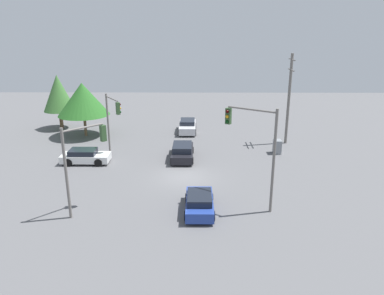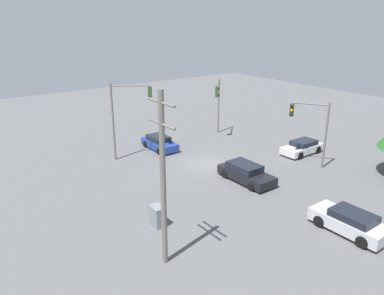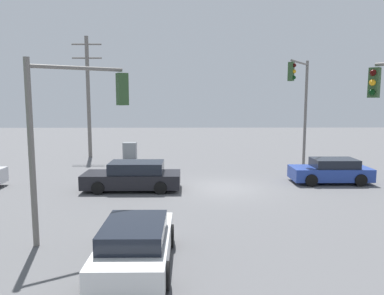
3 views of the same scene
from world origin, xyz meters
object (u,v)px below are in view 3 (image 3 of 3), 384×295
object	(u,v)px
sedan_blue	(331,171)
sedan_dark	(133,176)
sedan_white	(135,244)
electrical_cabinet	(130,151)
traffic_signal_aux	(73,119)
traffic_signal_main	(301,96)

from	to	relation	value
sedan_blue	sedan_dark	size ratio (longest dim) A/B	0.87
sedan_blue	sedan_white	world-z (taller)	sedan_blue
electrical_cabinet	traffic_signal_aux	bearing A→B (deg)	92.46
sedan_blue	traffic_signal_aux	distance (m)	14.03
traffic_signal_aux	sedan_dark	bearing A→B (deg)	50.08
sedan_white	traffic_signal_aux	bearing A→B (deg)	135.59
sedan_blue	electrical_cabinet	size ratio (longest dim) A/B	3.14
traffic_signal_aux	traffic_signal_main	bearing A→B (deg)	15.34
sedan_dark	sedan_white	xyz separation A→B (m)	(-1.29, 8.54, -0.04)
traffic_signal_main	traffic_signal_aux	size ratio (longest dim) A/B	1.22
sedan_white	traffic_signal_main	xyz separation A→B (m)	(-8.30, -13.53, 4.01)
sedan_white	sedan_blue	bearing A→B (deg)	47.96
sedan_blue	electrical_cabinet	world-z (taller)	electrical_cabinet
sedan_white	traffic_signal_main	world-z (taller)	traffic_signal_main
traffic_signal_aux	sedan_white	bearing A→B (deg)	-76.48
electrical_cabinet	sedan_white	bearing A→B (deg)	99.22
sedan_dark	electrical_cabinet	bearing A→B (deg)	9.79
sedan_dark	traffic_signal_aux	world-z (taller)	traffic_signal_aux
sedan_dark	traffic_signal_main	xyz separation A→B (m)	(-9.60, -4.99, 3.97)
electrical_cabinet	sedan_blue	bearing A→B (deg)	147.63
traffic_signal_aux	electrical_cabinet	world-z (taller)	traffic_signal_aux
traffic_signal_main	electrical_cabinet	bearing A→B (deg)	-76.82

